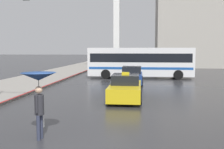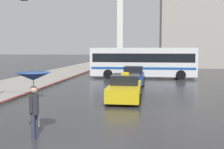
# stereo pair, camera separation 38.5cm
# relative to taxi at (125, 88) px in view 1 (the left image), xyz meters

# --- Properties ---
(taxi) EXTENTS (1.91, 4.40, 1.65)m
(taxi) POSITION_rel_taxi_xyz_m (0.00, 0.00, 0.00)
(taxi) COLOR gold
(taxi) RESTS_ON ground_plane
(sedan_red) EXTENTS (1.91, 4.16, 1.51)m
(sedan_red) POSITION_rel_taxi_xyz_m (0.11, 7.22, 0.00)
(sedan_red) COLOR navy
(sedan_red) RESTS_ON ground_plane
(city_bus) EXTENTS (10.72, 2.73, 3.15)m
(city_bus) POSITION_rel_taxi_xyz_m (0.82, 12.11, 1.07)
(city_bus) COLOR silver
(city_bus) RESTS_ON ground_plane
(pedestrian_with_umbrella) EXTENTS (1.13, 1.13, 2.22)m
(pedestrian_with_umbrella) POSITION_rel_taxi_xyz_m (-2.40, -7.26, 1.14)
(pedestrian_with_umbrella) COLOR #2D3347
(pedestrian_with_umbrella) RESTS_ON ground_plane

